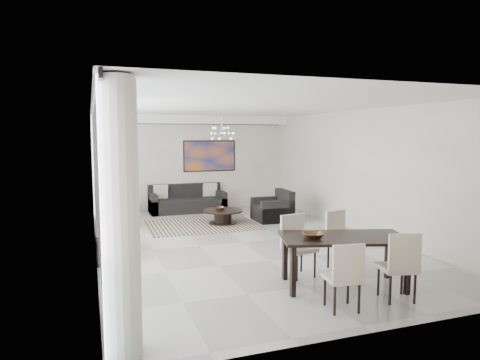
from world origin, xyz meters
name	(u,v)px	position (x,y,z in m)	size (l,w,h in m)	color
room_shell	(263,175)	(0.46, 0.00, 1.45)	(6.00, 9.00, 2.90)	#A8A39B
window_wall	(102,179)	(-2.86, 0.00, 1.47)	(0.37, 8.95, 2.90)	silver
soffit	(195,120)	(0.00, 4.30, 2.77)	(5.98, 0.40, 0.26)	white
painting	(210,156)	(0.50, 4.47, 1.65)	(1.68, 0.04, 0.98)	#BC5C1A
chandelier	(222,133)	(0.30, 2.50, 2.35)	(0.66, 0.66, 0.71)	silver
rug	(202,225)	(-0.39, 2.03, 0.01)	(2.73, 2.10, 0.01)	black
coffee_table	(223,216)	(0.17, 2.01, 0.20)	(1.03, 1.03, 0.36)	black
bowl_coffee	(220,208)	(0.12, 2.07, 0.40)	(0.24, 0.24, 0.07)	brown
sofa_main	(187,202)	(-0.33, 4.07, 0.28)	(2.24, 0.92, 0.82)	black
loveseat	(112,214)	(-2.54, 3.05, 0.25)	(0.83, 1.48, 0.74)	black
armchair	(274,210)	(1.59, 1.96, 0.28)	(0.95, 1.00, 0.82)	black
side_table	(130,203)	(-2.01, 4.15, 0.33)	(0.36, 0.36, 0.49)	black
tv_console	(109,240)	(-2.76, 0.02, 0.27)	(0.48, 1.72, 0.54)	black
television	(117,212)	(-2.60, 0.00, 0.82)	(0.97, 0.13, 0.56)	gray
dining_table	(344,242)	(0.52, -3.06, 0.70)	(2.07, 1.43, 0.78)	black
dining_chair_sw	(345,273)	(0.01, -3.88, 0.53)	(0.49, 0.49, 0.92)	#C1B5A0
dining_chair_se	(401,262)	(0.92, -3.85, 0.57)	(0.54, 0.54, 0.99)	#C1B5A0
dining_chair_nw	(296,241)	(0.10, -2.31, 0.57)	(0.53, 0.53, 1.00)	#C1B5A0
dining_chair_ne	(339,235)	(1.00, -2.20, 0.57)	(0.56, 0.56, 0.99)	#C1B5A0
bowl_dining	(313,235)	(0.03, -3.00, 0.82)	(0.32, 0.32, 0.08)	brown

